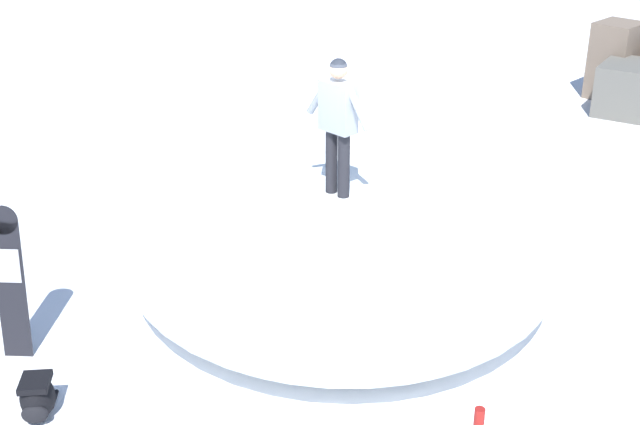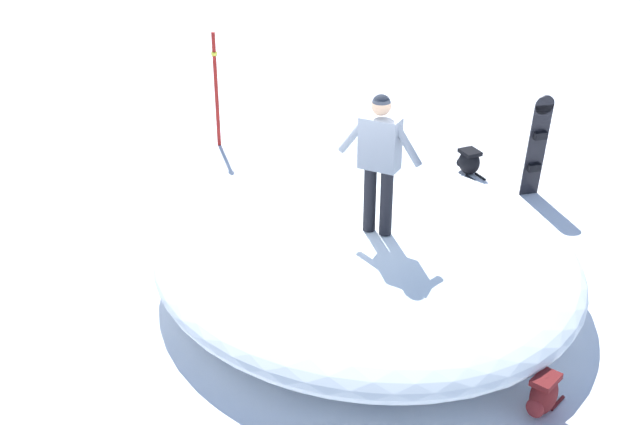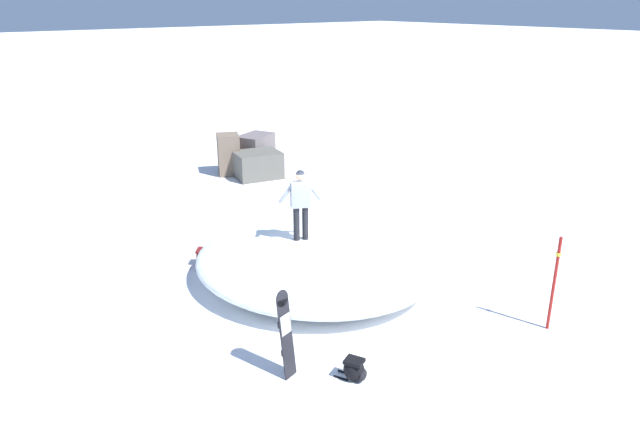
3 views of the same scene
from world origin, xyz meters
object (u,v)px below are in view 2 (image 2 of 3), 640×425
Objects in this scene: trail_marker_pole at (216,88)px; backpack_far at (469,161)px; snowboard_primary_upright at (538,145)px; backpack_near at (543,395)px; snowboarder_standing at (380,153)px.

backpack_far is at bearing 163.86° from trail_marker_pole.
snowboard_primary_upright is 2.99× the size of backpack_near.
backpack_near is (-1.50, 1.99, -1.67)m from snowboarder_standing.
snowboard_primary_upright is 5.22m from trail_marker_pole.
backpack_near is (0.98, 4.82, -0.61)m from snowboard_primary_upright.
snowboard_primary_upright reaches higher than backpack_far.
snowboard_primary_upright is at bearing -101.49° from backpack_near.
snowboarder_standing is 4.37m from backpack_far.
snowboarder_standing reaches higher than trail_marker_pole.
backpack_far is at bearing -91.77° from backpack_near.
trail_marker_pole is (2.34, -4.83, -0.88)m from snowboarder_standing.
trail_marker_pole reaches higher than backpack_far.
trail_marker_pole is (3.84, -6.82, 0.79)m from backpack_near.
backpack_near is at bearing 119.38° from trail_marker_pole.
snowboard_primary_upright is 0.83× the size of trail_marker_pole.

